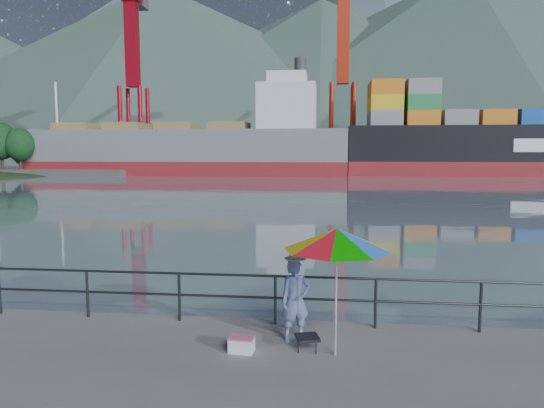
% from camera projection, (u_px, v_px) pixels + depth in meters
% --- Properties ---
extents(harbor_water, '(500.00, 280.00, 0.00)m').
position_uv_depth(harbor_water, '(318.00, 165.00, 136.78)').
color(harbor_water, slate).
rests_on(harbor_water, ground).
extents(far_dock, '(200.00, 40.00, 0.40)m').
position_uv_depth(far_dock, '(364.00, 169.00, 99.13)').
color(far_dock, '#514F4C').
rests_on(far_dock, ground).
extents(guardrail, '(22.00, 0.06, 1.03)m').
position_uv_depth(guardrail, '(227.00, 298.00, 9.92)').
color(guardrail, '#2D3033').
rests_on(guardrail, ground).
extents(mountains, '(600.00, 332.80, 80.00)m').
position_uv_depth(mountains, '(413.00, 76.00, 205.64)').
color(mountains, '#385147').
rests_on(mountains, ground).
extents(port_cranes, '(116.00, 28.00, 38.40)m').
position_uv_depth(port_cranes, '(490.00, 82.00, 86.26)').
color(port_cranes, red).
rests_on(port_cranes, ground).
extents(container_stacks, '(58.00, 8.40, 7.80)m').
position_uv_depth(container_stacks, '(481.00, 153.00, 97.29)').
color(container_stacks, '#267F3F').
rests_on(container_stacks, ground).
extents(fisherman, '(0.66, 0.56, 1.54)m').
position_uv_depth(fisherman, '(295.00, 301.00, 8.92)').
color(fisherman, navy).
rests_on(fisherman, ground).
extents(beach_umbrella, '(2.05, 2.05, 2.22)m').
position_uv_depth(beach_umbrella, '(337.00, 239.00, 8.14)').
color(beach_umbrella, white).
rests_on(beach_umbrella, ground).
extents(folding_stool, '(0.48, 0.48, 0.26)m').
position_uv_depth(folding_stool, '(307.00, 343.00, 8.56)').
color(folding_stool, black).
rests_on(folding_stool, ground).
extents(cooler_bag, '(0.45, 0.32, 0.24)m').
position_uv_depth(cooler_bag, '(242.00, 345.00, 8.48)').
color(cooler_bag, white).
rests_on(cooler_bag, ground).
extents(fishing_rod, '(0.04, 1.77, 1.24)m').
position_uv_depth(fishing_rod, '(292.00, 317.00, 10.30)').
color(fishing_rod, black).
rests_on(fishing_rod, ground).
extents(bulk_carrier, '(51.97, 8.99, 14.50)m').
position_uv_depth(bulk_carrier, '(197.00, 148.00, 78.47)').
color(bulk_carrier, maroon).
rests_on(bulk_carrier, ground).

